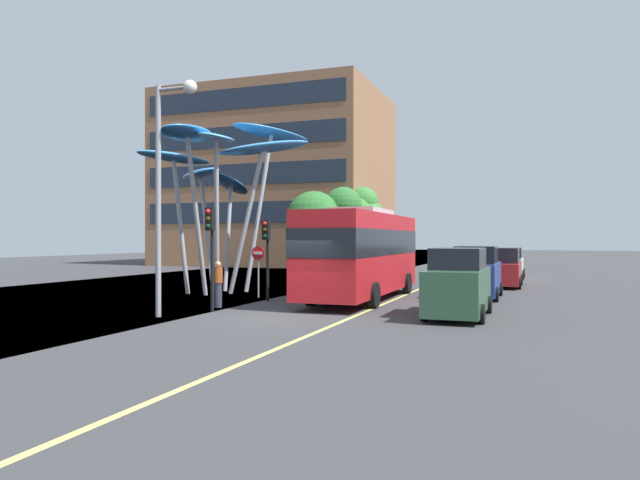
{
  "coord_description": "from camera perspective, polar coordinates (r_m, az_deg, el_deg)",
  "views": [
    {
      "loc": [
        7.76,
        -17.77,
        2.56
      ],
      "look_at": [
        -0.95,
        5.68,
        2.5
      ],
      "focal_mm": 33.24,
      "sensor_mm": 36.0,
      "label": 1
    }
  ],
  "objects": [
    {
      "name": "ground",
      "position": [
        19.85,
        -5.03,
        -7.41
      ],
      "size": [
        120.0,
        240.0,
        0.1
      ],
      "color": "#38383A"
    },
    {
      "name": "red_bus",
      "position": [
        24.9,
        4.12,
        -0.97
      ],
      "size": [
        2.83,
        10.57,
        3.81
      ],
      "color": "red",
      "rests_on": "ground"
    },
    {
      "name": "leaf_sculpture",
      "position": [
        28.43,
        -9.47,
        7.23
      ],
      "size": [
        8.24,
        8.27,
        8.27
      ],
      "color": "#9EA0A5",
      "rests_on": "ground"
    },
    {
      "name": "traffic_light_kerb_near",
      "position": [
        21.09,
        -10.48,
        0.35
      ],
      "size": [
        0.28,
        0.42,
        3.64
      ],
      "color": "black",
      "rests_on": "ground"
    },
    {
      "name": "traffic_light_kerb_far",
      "position": [
        24.16,
        -5.17,
        -0.23
      ],
      "size": [
        0.28,
        0.42,
        3.31
      ],
      "color": "black",
      "rests_on": "ground"
    },
    {
      "name": "car_parked_near",
      "position": [
        19.86,
        13.16,
        -4.18
      ],
      "size": [
        1.91,
        4.46,
        2.25
      ],
      "color": "#2D5138",
      "rests_on": "ground"
    },
    {
      "name": "car_parked_mid",
      "position": [
        26.37,
        14.83,
        -3.15
      ],
      "size": [
        2.0,
        4.38,
        2.24
      ],
      "color": "navy",
      "rests_on": "ground"
    },
    {
      "name": "car_parked_far",
      "position": [
        32.86,
        17.19,
        -2.65
      ],
      "size": [
        1.93,
        4.51,
        2.07
      ],
      "color": "maroon",
      "rests_on": "ground"
    },
    {
      "name": "car_side_street",
      "position": [
        39.86,
        17.6,
        -2.21
      ],
      "size": [
        2.06,
        4.22,
        1.98
      ],
      "color": "silver",
      "rests_on": "ground"
    },
    {
      "name": "street_lamp",
      "position": [
        19.98,
        -14.54,
        6.72
      ],
      "size": [
        1.52,
        0.44,
        7.63
      ],
      "color": "gray",
      "rests_on": "ground"
    },
    {
      "name": "tree_pavement_near",
      "position": [
        41.47,
        0.1,
        2.34
      ],
      "size": [
        4.98,
        4.57,
        6.25
      ],
      "color": "brown",
      "rests_on": "ground"
    },
    {
      "name": "tree_pavement_far",
      "position": [
        50.01,
        3.46,
        2.23
      ],
      "size": [
        5.29,
        5.14,
        6.94
      ],
      "color": "brown",
      "rests_on": "ground"
    },
    {
      "name": "pedestrian",
      "position": [
        22.36,
        -9.79,
        -4.22
      ],
      "size": [
        0.34,
        0.34,
        1.71
      ],
      "color": "#2D3342",
      "rests_on": "ground"
    },
    {
      "name": "no_entry_sign",
      "position": [
        25.79,
        -5.97,
        -2.22
      ],
      "size": [
        0.6,
        0.12,
        2.23
      ],
      "color": "gray",
      "rests_on": "ground"
    },
    {
      "name": "backdrop_building",
      "position": [
        59.81,
        -4.11,
        5.76
      ],
      "size": [
        20.6,
        15.2,
        16.83
      ],
      "color": "#8E6042",
      "rests_on": "ground"
    }
  ]
}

